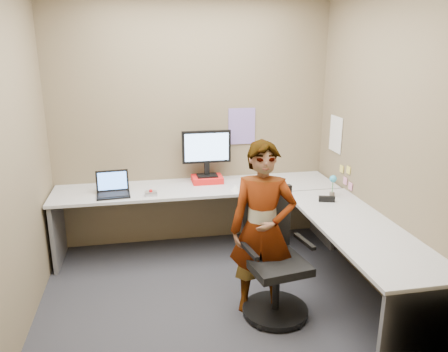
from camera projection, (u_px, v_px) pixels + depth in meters
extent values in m
plane|color=#28282D|center=(213.00, 297.00, 3.89)|extent=(3.00, 3.00, 0.00)
plane|color=#756348|center=(192.00, 123.00, 4.73)|extent=(3.00, 0.00, 3.00)
plane|color=#756348|center=(382.00, 143.00, 3.78)|extent=(0.00, 2.70, 2.70)
plane|color=#756348|center=(12.00, 159.00, 3.24)|extent=(0.00, 2.70, 2.70)
cube|color=silver|center=(197.00, 188.00, 4.61)|extent=(2.96, 0.65, 0.03)
cube|color=silver|center=(359.00, 228.00, 3.59)|extent=(0.65, 1.91, 0.03)
cube|color=#59595B|center=(58.00, 230.00, 4.45)|extent=(0.04, 0.60, 0.70)
cube|color=#59595B|center=(323.00, 211.00, 4.97)|extent=(0.04, 0.60, 0.70)
cube|color=#59595B|center=(421.00, 335.00, 2.84)|extent=(0.60, 0.04, 0.70)
cube|color=red|center=(207.00, 179.00, 4.74)|extent=(0.33, 0.24, 0.07)
cube|color=black|center=(207.00, 176.00, 4.73)|extent=(0.22, 0.15, 0.02)
cube|color=black|center=(207.00, 168.00, 4.73)|extent=(0.05, 0.04, 0.13)
cube|color=black|center=(206.00, 147.00, 4.66)|extent=(0.53, 0.04, 0.35)
cube|color=#93C1FF|center=(207.00, 147.00, 4.64)|extent=(0.47, 0.01, 0.30)
cube|color=black|center=(113.00, 195.00, 4.31)|extent=(0.34, 0.26, 0.02)
cube|color=black|center=(112.00, 181.00, 4.38)|extent=(0.32, 0.09, 0.21)
cube|color=#457DDD|center=(112.00, 181.00, 4.38)|extent=(0.28, 0.07, 0.17)
cube|color=#B7B7BC|center=(151.00, 194.00, 4.31)|extent=(0.12, 0.08, 0.04)
sphere|color=red|center=(151.00, 191.00, 4.29)|extent=(0.04, 0.04, 0.04)
cone|color=white|center=(236.00, 188.00, 4.46)|extent=(0.10, 0.10, 0.06)
cube|color=black|center=(327.00, 199.00, 4.15)|extent=(0.16, 0.08, 0.05)
cylinder|color=brown|center=(332.00, 194.00, 4.30)|extent=(0.05, 0.05, 0.04)
cylinder|color=#338C3F|center=(333.00, 186.00, 4.27)|extent=(0.01, 0.01, 0.14)
sphere|color=#3AA8CE|center=(333.00, 179.00, 4.25)|extent=(0.07, 0.07, 0.07)
cube|color=#846BB7|center=(242.00, 126.00, 4.83)|extent=(0.30, 0.01, 0.40)
cube|color=white|center=(336.00, 134.00, 4.65)|extent=(0.01, 0.28, 0.38)
cube|color=#F2E059|center=(348.00, 170.00, 4.41)|extent=(0.01, 0.07, 0.07)
cube|color=pink|center=(345.00, 181.00, 4.49)|extent=(0.01, 0.07, 0.07)
cube|color=pink|center=(350.00, 186.00, 4.38)|extent=(0.01, 0.07, 0.07)
cube|color=#F2E059|center=(342.00, 169.00, 4.56)|extent=(0.01, 0.07, 0.07)
cylinder|color=black|center=(275.00, 310.00, 3.64)|extent=(0.55, 0.55, 0.04)
cylinder|color=black|center=(276.00, 287.00, 3.58)|extent=(0.06, 0.06, 0.39)
cube|color=black|center=(277.00, 265.00, 3.52)|extent=(0.52, 0.52, 0.07)
cube|color=black|center=(266.00, 218.00, 3.62)|extent=(0.43, 0.12, 0.54)
cube|color=black|center=(250.00, 251.00, 3.39)|extent=(0.09, 0.30, 0.03)
cube|color=black|center=(305.00, 241.00, 3.55)|extent=(0.09, 0.30, 0.03)
imported|color=#999399|center=(263.00, 230.00, 3.53)|extent=(0.61, 0.49, 1.46)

